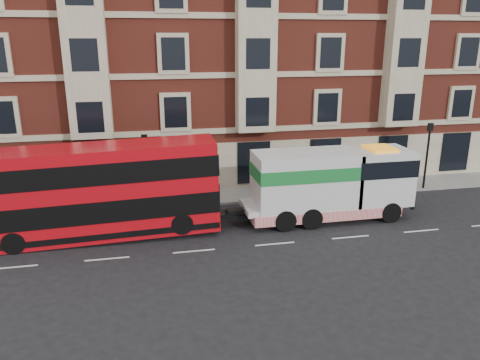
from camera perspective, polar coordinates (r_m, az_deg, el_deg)
name	(u,v)px	position (r m, az deg, el deg)	size (l,w,h in m)	color
ground	(275,244)	(23.31, 4.27, -7.78)	(120.00, 120.00, 0.00)	black
sidewalk	(243,195)	(30.04, 0.37, -1.78)	(90.00, 3.00, 0.15)	slate
victorian_terrace	(229,33)	(35.89, -1.41, 17.51)	(45.00, 12.00, 20.40)	maroon
lamp_post_west	(146,166)	(27.43, -11.39, 1.72)	(0.35, 0.15, 4.35)	black
lamp_post_east	(428,151)	(32.80, 21.89, 3.31)	(0.35, 0.15, 4.35)	black
double_decker_bus	(99,190)	(24.21, -16.77, -1.18)	(11.66, 2.68, 4.72)	red
tow_truck	(328,184)	(26.10, 10.65, -0.43)	(9.34, 2.76, 3.89)	silver
pedestrian	(153,190)	(28.61, -10.58, -1.22)	(0.58, 0.38, 1.59)	#1A2934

